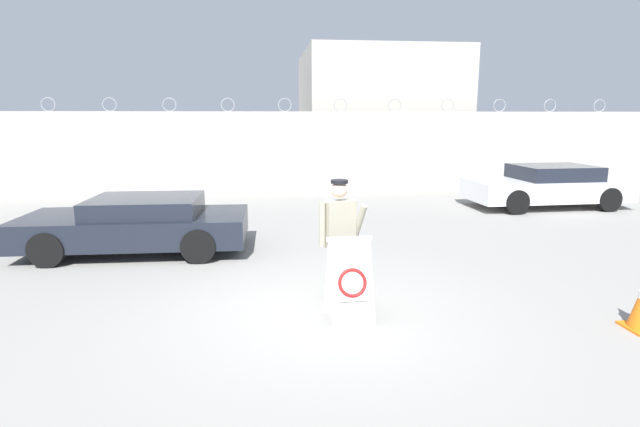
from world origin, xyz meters
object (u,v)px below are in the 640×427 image
(barricade_sign, at_px, (349,279))
(security_guard, at_px, (339,235))
(parked_car_far_side, at_px, (547,186))
(parked_car_front_coupe, at_px, (138,224))

(barricade_sign, xyz_separation_m, security_guard, (-0.05, 0.59, 0.46))
(barricade_sign, relative_size, parked_car_far_side, 0.24)
(parked_car_front_coupe, height_order, parked_car_far_side, parked_car_far_side)
(barricade_sign, bearing_deg, security_guard, 91.91)
(security_guard, bearing_deg, barricade_sign, -107.17)
(parked_car_far_side, bearing_deg, parked_car_front_coupe, 17.21)
(parked_car_front_coupe, relative_size, parked_car_far_side, 0.94)
(parked_car_far_side, bearing_deg, barricade_sign, 44.18)
(parked_car_front_coupe, bearing_deg, barricade_sign, 134.88)
(parked_car_front_coupe, bearing_deg, parked_car_far_side, -159.75)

